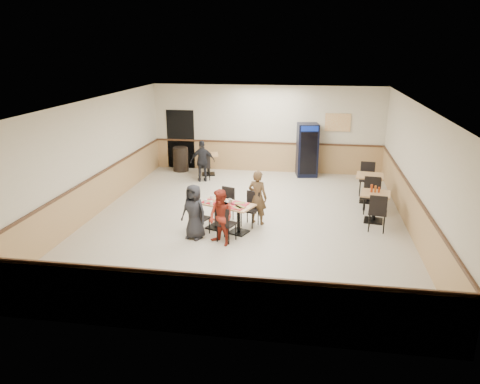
% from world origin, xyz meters
% --- Properties ---
extents(ground, '(10.00, 10.00, 0.00)m').
position_xyz_m(ground, '(0.00, 0.00, 0.00)').
color(ground, beige).
rests_on(ground, ground).
extents(room_shell, '(10.00, 10.00, 10.00)m').
position_xyz_m(room_shell, '(1.78, 2.55, 0.58)').
color(room_shell, silver).
rests_on(room_shell, ground).
extents(main_table, '(1.42, 1.06, 0.68)m').
position_xyz_m(main_table, '(-0.36, -0.71, 0.46)').
color(main_table, black).
rests_on(main_table, ground).
extents(main_chairs, '(1.60, 1.81, 0.87)m').
position_xyz_m(main_chairs, '(-0.40, -0.69, 0.43)').
color(main_chairs, black).
rests_on(main_chairs, ground).
extents(diner_woman_left, '(0.73, 0.60, 1.29)m').
position_xyz_m(diner_woman_left, '(-1.02, -1.28, 0.64)').
color(diner_woman_left, black).
rests_on(diner_woman_left, ground).
extents(diner_woman_right, '(0.79, 0.76, 1.28)m').
position_xyz_m(diner_woman_right, '(-0.34, -1.55, 0.64)').
color(diner_woman_right, maroon).
rests_on(diner_woman_right, ground).
extents(diner_man_opposite, '(0.58, 0.47, 1.37)m').
position_xyz_m(diner_man_opposite, '(0.31, -0.13, 0.69)').
color(diner_man_opposite, '#503A22').
rests_on(diner_man_opposite, ground).
extents(lone_diner, '(0.86, 0.56, 1.35)m').
position_xyz_m(lone_diner, '(-1.92, 3.37, 0.68)').
color(lone_diner, black).
rests_on(lone_diner, ground).
extents(tabletop_clutter, '(1.17, 0.76, 0.12)m').
position_xyz_m(tabletop_clutter, '(-0.35, -0.78, 0.71)').
color(tabletop_clutter, '#AF0B1E').
rests_on(tabletop_clutter, main_table).
extents(side_table_near, '(0.81, 0.81, 0.76)m').
position_xyz_m(side_table_near, '(3.21, 0.46, 0.51)').
color(side_table_near, black).
rests_on(side_table_near, ground).
extents(side_table_near_chair_south, '(0.51, 0.51, 0.96)m').
position_xyz_m(side_table_near_chair_south, '(3.21, -0.15, 0.48)').
color(side_table_near_chair_south, black).
rests_on(side_table_near_chair_south, ground).
extents(side_table_near_chair_north, '(0.51, 0.51, 0.96)m').
position_xyz_m(side_table_near_chair_north, '(3.21, 1.07, 0.48)').
color(side_table_near_chair_north, black).
rests_on(side_table_near_chair_north, ground).
extents(side_table_far, '(0.82, 0.82, 0.79)m').
position_xyz_m(side_table_far, '(3.23, 2.05, 0.53)').
color(side_table_far, black).
rests_on(side_table_far, ground).
extents(side_table_far_chair_south, '(0.51, 0.51, 1.00)m').
position_xyz_m(side_table_far_chair_south, '(3.23, 1.42, 0.50)').
color(side_table_far_chair_south, black).
rests_on(side_table_far_chair_south, ground).
extents(side_table_far_chair_north, '(0.51, 0.51, 1.00)m').
position_xyz_m(side_table_far_chair_north, '(3.23, 2.68, 0.50)').
color(side_table_far_chair_north, black).
rests_on(side_table_far_chair_north, ground).
extents(condiment_caddy, '(0.23, 0.06, 0.20)m').
position_xyz_m(condiment_caddy, '(3.18, 0.51, 0.85)').
color(condiment_caddy, '#A5310B').
rests_on(condiment_caddy, side_table_near).
extents(back_table, '(0.82, 0.82, 0.73)m').
position_xyz_m(back_table, '(-1.92, 4.20, 0.48)').
color(back_table, black).
rests_on(back_table, ground).
extents(back_table_chair_lone, '(0.52, 0.52, 0.92)m').
position_xyz_m(back_table_chair_lone, '(-1.92, 3.62, 0.46)').
color(back_table_chair_lone, black).
rests_on(back_table_chair_lone, ground).
extents(pepsi_cooler, '(0.78, 0.78, 1.79)m').
position_xyz_m(pepsi_cooler, '(1.42, 4.59, 0.90)').
color(pepsi_cooler, black).
rests_on(pepsi_cooler, ground).
extents(trash_bin, '(0.54, 0.54, 0.85)m').
position_xyz_m(trash_bin, '(-3.00, 4.55, 0.42)').
color(trash_bin, black).
rests_on(trash_bin, ground).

